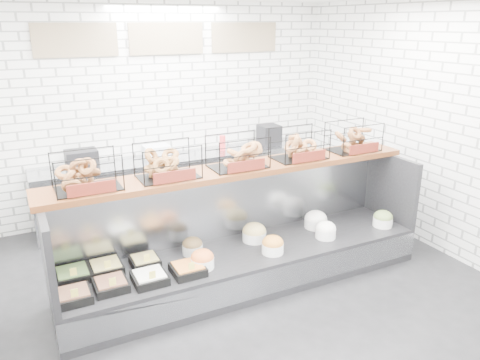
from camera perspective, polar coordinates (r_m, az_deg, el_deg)
ground at (r=5.06m, az=2.43°, el=-13.78°), size 5.50×5.50×0.00m
room_shell at (r=4.85m, az=-0.72°, el=10.88°), size 5.02×5.51×3.01m
display_case at (r=5.15m, az=0.39°, el=-8.94°), size 4.00×0.90×1.20m
bagel_shelf at (r=4.92m, az=-0.26°, el=2.94°), size 4.10×0.50×0.40m
prep_counter at (r=6.88m, az=-7.34°, el=-0.52°), size 4.00×0.60×1.20m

